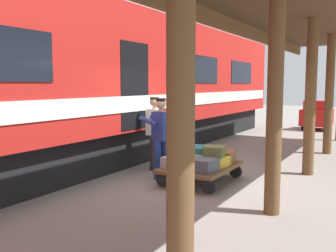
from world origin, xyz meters
The scene contains 14 objects.
ground_plane centered at (0.00, 0.00, 0.00)m, with size 60.00×60.00×0.00m, color gray.
platform_canopy centered at (-1.75, 0.00, 3.25)m, with size 3.20×15.82×3.56m.
train_car centered at (3.28, 0.00, 2.06)m, with size 3.03×20.86×4.00m.
luggage_cart centered at (-0.03, 0.29, 0.30)m, with size 1.26×1.75×0.35m.
suitcase_brown_leather centered at (-0.31, -0.19, 0.47)m, with size 0.48×0.58×0.25m, color brown.
suitcase_tan_vintage centered at (0.25, 0.29, 0.44)m, with size 0.40×0.64×0.17m, color tan.
suitcase_slate_roller centered at (-0.31, 0.77, 0.47)m, with size 0.47×0.49×0.24m, color #4C515B.
suitcase_gray_aluminum centered at (0.25, 0.77, 0.46)m, with size 0.50×0.48×0.22m, color #9EA0A5.
suitcase_teal_softside centered at (0.25, -0.19, 0.50)m, with size 0.44×0.59×0.30m, color #1E666B.
suitcase_yellow_case centered at (-0.31, 0.29, 0.46)m, with size 0.48×0.61×0.21m, color gold.
suitcase_olive_duffel centered at (-0.33, 0.31, 0.67)m, with size 0.39×0.41×0.21m, color brown.
porter_in_overalls centered at (0.85, 0.43, 0.93)m, with size 0.73×0.55×1.70m.
porter_by_door centered at (1.38, -0.23, 0.93)m, with size 0.72×0.53×1.70m.
baggage_tug centered at (-0.56, -10.54, 0.63)m, with size 1.23×1.78×1.30m.
Camera 1 is at (-3.30, 7.30, 1.99)m, focal length 41.06 mm.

